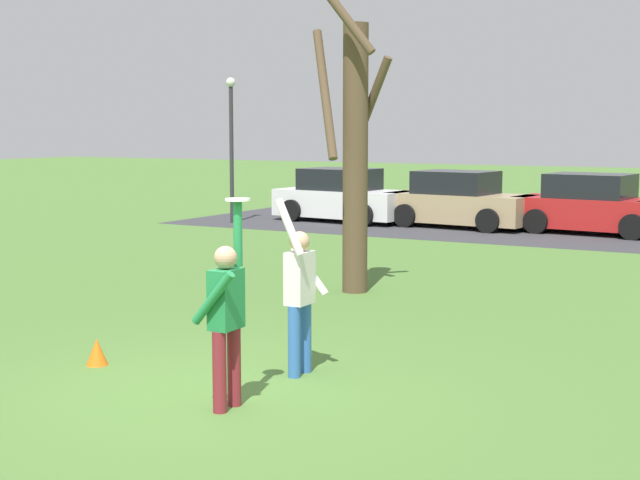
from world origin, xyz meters
TOP-DOWN VIEW (x-y plane):
  - ground_plane at (0.00, 0.00)m, footprint 120.00×120.00m
  - person_catcher at (0.38, -0.32)m, footprint 0.49×0.54m
  - person_defender at (0.36, 1.16)m, footprint 0.49×0.55m
  - frisbee_disc at (0.38, -0.10)m, footprint 0.25×0.25m
  - parked_car_white at (-7.36, 16.93)m, footprint 4.26×2.35m
  - parked_car_tan at (-3.71, 17.07)m, footprint 4.26×2.35m
  - parked_car_red at (-0.01, 17.30)m, footprint 4.26×2.35m
  - parking_strip at (-1.89, 16.90)m, footprint 19.91×6.40m
  - bare_tree_tall at (-1.55, 6.26)m, footprint 1.42×1.43m
  - lamppost_by_lot at (-10.00, 14.90)m, footprint 0.28×0.28m
  - field_cone_orange at (-1.96, 0.36)m, footprint 0.26×0.26m

SIDE VIEW (x-z plane):
  - ground_plane at x=0.00m, z-range 0.00..0.00m
  - parking_strip at x=-1.89m, z-range 0.00..0.01m
  - field_cone_orange at x=-1.96m, z-range 0.00..0.32m
  - parked_car_white at x=-7.36m, z-range -0.07..1.52m
  - parked_car_tan at x=-3.71m, z-range -0.07..1.52m
  - parked_car_red at x=-0.01m, z-range -0.07..1.52m
  - person_defender at x=0.36m, z-range -0.04..2.00m
  - person_catcher at x=0.38m, z-range -0.06..2.02m
  - frisbee_disc at x=0.38m, z-range 2.08..2.10m
  - bare_tree_tall at x=-1.55m, z-range -0.16..5.06m
  - lamppost_by_lot at x=-10.00m, z-range 0.46..4.72m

